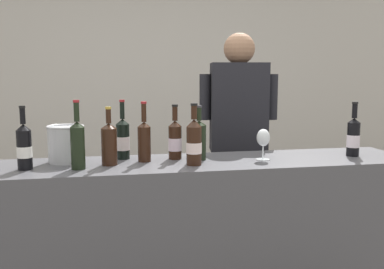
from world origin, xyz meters
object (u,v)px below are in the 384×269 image
(wine_bottle_5, at_px, (144,140))
(wine_glass, at_px, (263,139))
(wine_bottle_0, at_px, (353,137))
(person_server, at_px, (238,155))
(wine_bottle_6, at_px, (194,142))
(wine_bottle_7, at_px, (175,140))
(wine_bottle_4, at_px, (78,143))
(wine_bottle_2, at_px, (199,139))
(wine_bottle_8, at_px, (109,143))
(wine_bottle_1, at_px, (24,147))
(wine_bottle_3, at_px, (123,139))
(ice_bucket, at_px, (66,144))

(wine_bottle_5, height_order, wine_glass, wine_bottle_5)
(wine_bottle_0, relative_size, person_server, 0.19)
(wine_bottle_0, height_order, wine_bottle_5, wine_bottle_5)
(wine_bottle_6, bearing_deg, wine_bottle_7, 112.23)
(wine_bottle_6, height_order, wine_bottle_7, wine_bottle_6)
(wine_bottle_4, xyz_separation_m, wine_bottle_6, (0.59, -0.01, -0.01))
(wine_bottle_0, distance_m, wine_bottle_2, 0.91)
(wine_bottle_6, distance_m, wine_bottle_8, 0.45)
(wine_bottle_1, height_order, wine_bottle_7, wine_bottle_1)
(wine_bottle_2, bearing_deg, wine_bottle_7, 160.41)
(wine_bottle_1, distance_m, wine_bottle_8, 0.42)
(wine_bottle_2, height_order, wine_bottle_3, wine_bottle_3)
(wine_bottle_0, bearing_deg, wine_bottle_2, 176.07)
(wine_bottle_0, height_order, wine_bottle_4, wine_bottle_4)
(wine_bottle_8, distance_m, person_server, 1.10)
(person_server, bearing_deg, wine_bottle_6, -123.45)
(wine_bottle_0, bearing_deg, wine_bottle_6, -175.71)
(wine_bottle_3, bearing_deg, person_server, 28.64)
(ice_bucket, bearing_deg, wine_bottle_1, -140.34)
(wine_bottle_4, xyz_separation_m, person_server, (1.05, 0.68, -0.22))
(wine_bottle_0, xyz_separation_m, wine_bottle_7, (-1.04, 0.11, -0.00))
(wine_glass, bearing_deg, wine_bottle_3, 167.01)
(ice_bucket, bearing_deg, wine_bottle_3, 6.35)
(wine_bottle_3, height_order, wine_bottle_8, wine_bottle_3)
(wine_bottle_3, bearing_deg, wine_bottle_2, -13.97)
(wine_bottle_2, bearing_deg, wine_bottle_6, -112.11)
(wine_bottle_5, bearing_deg, wine_bottle_3, 138.97)
(wine_glass, bearing_deg, wine_bottle_7, 166.05)
(wine_bottle_6, relative_size, wine_bottle_7, 1.05)
(wine_bottle_1, relative_size, wine_bottle_5, 0.97)
(wine_bottle_7, relative_size, person_server, 0.18)
(wine_bottle_3, bearing_deg, wine_bottle_8, -115.37)
(wine_bottle_1, distance_m, wine_bottle_3, 0.53)
(wine_bottle_7, bearing_deg, wine_bottle_8, -164.80)
(wine_bottle_2, distance_m, ice_bucket, 0.73)
(person_server, bearing_deg, wine_bottle_5, -142.22)
(wine_bottle_2, relative_size, wine_bottle_4, 0.88)
(wine_bottle_7, bearing_deg, ice_bucket, 177.67)
(person_server, bearing_deg, wine_bottle_4, -147.16)
(wine_bottle_4, distance_m, wine_bottle_8, 0.17)
(wine_bottle_6, height_order, person_server, person_server)
(wine_bottle_1, distance_m, ice_bucket, 0.24)
(wine_bottle_0, bearing_deg, wine_glass, -178.90)
(wine_bottle_0, height_order, wine_glass, wine_bottle_0)
(wine_bottle_1, xyz_separation_m, wine_bottle_2, (0.91, 0.08, 0.00))
(ice_bucket, bearing_deg, wine_bottle_7, -2.33)
(wine_bottle_0, distance_m, wine_glass, 0.56)
(wine_bottle_3, height_order, wine_glass, wine_bottle_3)
(wine_bottle_2, relative_size, wine_bottle_8, 0.99)
(wine_bottle_3, height_order, wine_bottle_5, wine_bottle_3)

